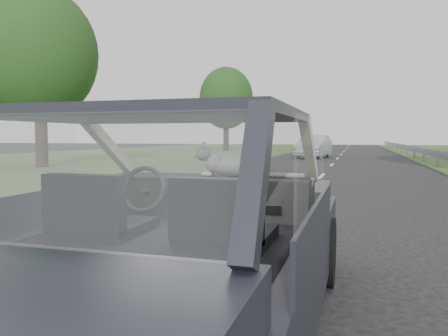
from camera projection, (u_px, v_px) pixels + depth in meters
The scene contains 9 objects.
subject_car at pixel (176, 228), 2.78m from camera, with size 1.80×4.00×1.45m, color black.
dashboard at pixel (208, 196), 3.37m from camera, with size 1.58×0.45×0.30m, color black.
driver_seat at pixel (95, 208), 2.61m from camera, with size 0.50×0.72×0.42m, color black.
passenger_seat at pixel (222, 215), 2.38m from camera, with size 0.50×0.72×0.42m, color black.
steering_wheel at pixel (143, 189), 3.20m from camera, with size 0.36×0.36×0.04m, color black.
cat at pixel (238, 165), 3.30m from camera, with size 0.60×0.19×0.27m, color gray.
other_car at pixel (314, 147), 26.40m from camera, with size 1.67×4.24×1.40m, color #9DA3AF.
tree_5 at pixel (40, 80), 18.36m from camera, with size 4.84×4.84×7.33m, color #1D431D, non-canonical shape.
tree_6 at pixel (226, 110), 39.50m from camera, with size 4.85×4.85×7.35m, color #1D431D, non-canonical shape.
Camera 1 is at (1.10, -2.54, 1.31)m, focal length 35.00 mm.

